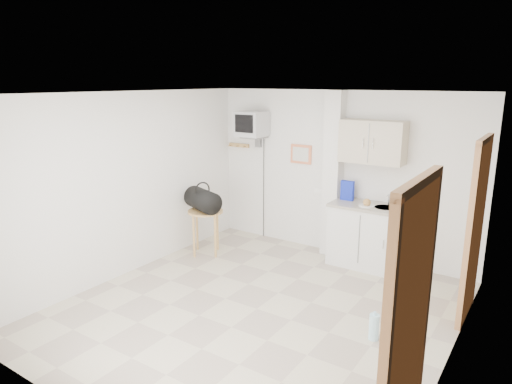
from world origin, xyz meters
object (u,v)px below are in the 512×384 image
Objects in this scene: duffel_bag at (203,200)px; water_bottle at (374,327)px; round_table at (206,218)px; crt_television at (252,125)px.

water_bottle is at bearing 4.97° from duffel_bag.
round_table is at bearing 62.65° from duffel_bag.
crt_television is 3.84m from water_bottle.
duffel_bag is at bearing -138.49° from round_table.
water_bottle is (2.82, -1.88, -1.79)m from crt_television.
crt_television reaches higher than duffel_bag.
crt_television is at bearing 78.36° from round_table.
duffel_bag is 3.26m from water_bottle.
duffel_bag is at bearing -102.82° from crt_television.
crt_television is at bearing 146.35° from water_bottle.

